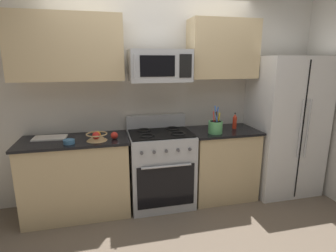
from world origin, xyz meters
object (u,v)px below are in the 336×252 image
object	(u,v)px
utensil_crock	(215,127)
fruit_basket	(97,136)
range_oven	(161,168)
bottle_hot_sauce	(235,121)
prep_bowl	(69,142)
refrigerator	(285,126)
microwave	(159,66)
cutting_board	(50,138)
apple_loose	(114,135)

from	to	relation	value
utensil_crock	fruit_basket	world-z (taller)	utensil_crock
range_oven	bottle_hot_sauce	xyz separation A→B (m)	(0.99, 0.03, 0.53)
utensil_crock	prep_bowl	bearing A→B (deg)	-178.88
fruit_basket	prep_bowl	size ratio (longest dim) A/B	1.92
refrigerator	prep_bowl	distance (m)	2.73
refrigerator	bottle_hot_sauce	world-z (taller)	refrigerator
refrigerator	bottle_hot_sauce	bearing A→B (deg)	176.38
refrigerator	bottle_hot_sauce	distance (m)	0.72
microwave	prep_bowl	size ratio (longest dim) A/B	5.73
cutting_board	apple_loose	bearing A→B (deg)	-15.23
utensil_crock	fruit_basket	size ratio (longest dim) A/B	1.48
microwave	cutting_board	distance (m)	1.48
refrigerator	cutting_board	distance (m)	2.96
cutting_board	utensil_crock	bearing A→B (deg)	-6.91
apple_loose	fruit_basket	bearing A→B (deg)	-174.29
refrigerator	fruit_basket	distance (m)	2.44
apple_loose	microwave	bearing A→B (deg)	12.07
microwave	range_oven	bearing A→B (deg)	-89.90
range_oven	cutting_board	size ratio (longest dim) A/B	3.05
fruit_basket	range_oven	bearing A→B (deg)	8.56
bottle_hot_sauce	utensil_crock	bearing A→B (deg)	-154.68
cutting_board	bottle_hot_sauce	xyz separation A→B (m)	(2.24, -0.07, 0.09)
refrigerator	utensil_crock	bearing A→B (deg)	-173.86
bottle_hot_sauce	prep_bowl	xyz separation A→B (m)	(-2.01, -0.19, -0.07)
range_oven	apple_loose	size ratio (longest dim) A/B	13.54
fruit_basket	bottle_hot_sauce	bearing A→B (deg)	4.61
fruit_basket	apple_loose	bearing A→B (deg)	5.71
microwave	apple_loose	bearing A→B (deg)	-167.93
prep_bowl	microwave	bearing A→B (deg)	10.43
refrigerator	prep_bowl	bearing A→B (deg)	-176.94
refrigerator	cutting_board	world-z (taller)	refrigerator
prep_bowl	range_oven	bearing A→B (deg)	9.06
apple_loose	prep_bowl	bearing A→B (deg)	-171.48
cutting_board	fruit_basket	bearing A→B (deg)	-22.19
cutting_board	bottle_hot_sauce	world-z (taller)	bottle_hot_sauce
microwave	refrigerator	bearing A→B (deg)	-1.42
microwave	bottle_hot_sauce	distance (m)	1.21
microwave	fruit_basket	size ratio (longest dim) A/B	2.98
utensil_crock	apple_loose	bearing A→B (deg)	178.16
refrigerator	cutting_board	xyz separation A→B (m)	(-2.96, 0.12, 0.01)
cutting_board	prep_bowl	bearing A→B (deg)	-48.49
utensil_crock	apple_loose	distance (m)	1.20
range_oven	apple_loose	distance (m)	0.73
fruit_basket	cutting_board	size ratio (longest dim) A/B	0.65
refrigerator	microwave	bearing A→B (deg)	178.58
range_oven	utensil_crock	xyz separation A→B (m)	(0.65, -0.13, 0.52)
range_oven	fruit_basket	size ratio (longest dim) A/B	4.71
range_oven	cutting_board	distance (m)	1.33
range_oven	prep_bowl	distance (m)	1.13
utensil_crock	range_oven	bearing A→B (deg)	168.68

